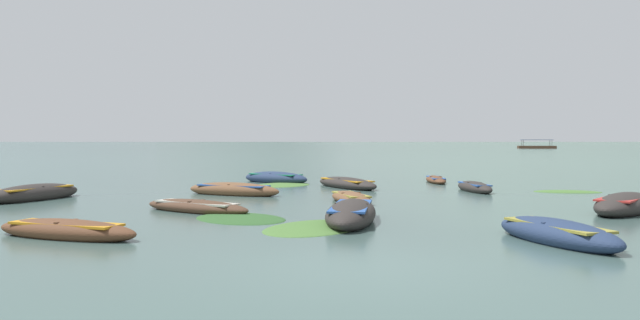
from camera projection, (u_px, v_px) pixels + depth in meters
ground_plane at (366, 141)px, 1504.03m from camera, size 6000.00×6000.00×0.00m
mountain_1 at (267, 102)px, 2430.36m from camera, size 1260.00×1260.00×321.64m
mountain_2 at (561, 73)px, 2205.35m from camera, size 2238.17×2238.17×512.95m
rowboat_1 at (347, 183)px, 25.94m from camera, size 3.46×4.45×0.58m
rowboat_2 at (275, 178)px, 29.10m from camera, size 3.96×3.09×0.68m
rowboat_3 at (474, 187)px, 24.04m from camera, size 1.40×3.34×0.51m
rowboat_4 at (625, 205)px, 17.02m from camera, size 3.45×4.02×0.71m
rowboat_5 at (66, 230)px, 12.55m from camera, size 3.69×1.83×0.50m
rowboat_6 at (351, 214)px, 14.90m from camera, size 1.49×4.10×0.70m
rowboat_7 at (351, 198)px, 19.73m from camera, size 1.96×3.30×0.45m
rowboat_8 at (557, 233)px, 11.94m from camera, size 2.33×3.48×0.61m
rowboat_9 at (35, 194)px, 20.59m from camera, size 2.18×4.07×0.70m
rowboat_10 at (233, 190)px, 22.44m from camera, size 4.09×2.35×0.60m
rowboat_11 at (196, 207)px, 17.10m from camera, size 3.86×2.63×0.45m
rowboat_12 at (436, 180)px, 29.23m from camera, size 0.98×3.46×0.40m
ferry_1 at (537, 147)px, 153.87m from camera, size 9.68×4.57×2.54m
weed_patch_0 at (240, 219)px, 15.58m from camera, size 3.46×3.36×0.14m
weed_patch_2 at (282, 185)px, 27.37m from camera, size 3.48×3.86×0.14m
weed_patch_3 at (314, 228)px, 13.94m from camera, size 3.23×3.66×0.14m
weed_patch_4 at (568, 192)px, 23.69m from camera, size 2.75×1.49×0.14m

